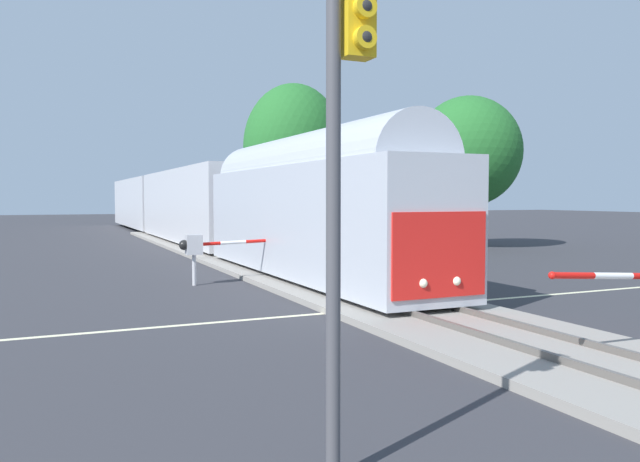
{
  "coord_description": "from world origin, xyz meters",
  "views": [
    {
      "loc": [
        -9.01,
        -15.08,
        3.1
      ],
      "look_at": [
        -0.59,
        3.8,
        2.0
      ],
      "focal_mm": 34.99,
      "sensor_mm": 36.0,
      "label": 1
    }
  ],
  "objects_px": {
    "elm_centre_background": "(294,147)",
    "maple_right_background": "(468,152)",
    "traffic_signal_near_left": "(345,119)",
    "traffic_signal_far_side": "(394,178)",
    "commuter_train": "(190,203)",
    "crossing_gate_far": "(209,246)"
  },
  "relations": [
    {
      "from": "commuter_train",
      "to": "traffic_signal_near_left",
      "type": "height_order",
      "value": "traffic_signal_near_left"
    },
    {
      "from": "traffic_signal_far_side",
      "to": "maple_right_background",
      "type": "distance_m",
      "value": 12.41
    },
    {
      "from": "elm_centre_background",
      "to": "maple_right_background",
      "type": "distance_m",
      "value": 11.47
    },
    {
      "from": "commuter_train",
      "to": "maple_right_background",
      "type": "relative_size",
      "value": 6.58
    },
    {
      "from": "commuter_train",
      "to": "elm_centre_background",
      "type": "xyz_separation_m",
      "value": [
        6.48,
        -2.45,
        3.77
      ]
    },
    {
      "from": "crossing_gate_far",
      "to": "commuter_train",
      "type": "bearing_deg",
      "value": 79.61
    },
    {
      "from": "traffic_signal_near_left",
      "to": "maple_right_background",
      "type": "distance_m",
      "value": 32.84
    },
    {
      "from": "crossing_gate_far",
      "to": "maple_right_background",
      "type": "xyz_separation_m",
      "value": [
        18.47,
        9.47,
        4.52
      ]
    },
    {
      "from": "commuter_train",
      "to": "traffic_signal_near_left",
      "type": "distance_m",
      "value": 36.08
    },
    {
      "from": "traffic_signal_far_side",
      "to": "elm_centre_background",
      "type": "bearing_deg",
      "value": 85.03
    },
    {
      "from": "commuter_train",
      "to": "crossing_gate_far",
      "type": "distance_m",
      "value": 20.12
    },
    {
      "from": "commuter_train",
      "to": "traffic_signal_far_side",
      "type": "height_order",
      "value": "traffic_signal_far_side"
    },
    {
      "from": "commuter_train",
      "to": "maple_right_background",
      "type": "xyz_separation_m",
      "value": [
        14.85,
        -10.28,
        3.19
      ]
    },
    {
      "from": "commuter_train",
      "to": "elm_centre_background",
      "type": "relative_size",
      "value": 5.71
    },
    {
      "from": "traffic_signal_near_left",
      "to": "elm_centre_background",
      "type": "height_order",
      "value": "elm_centre_background"
    },
    {
      "from": "elm_centre_background",
      "to": "maple_right_background",
      "type": "height_order",
      "value": "elm_centre_background"
    },
    {
      "from": "traffic_signal_far_side",
      "to": "traffic_signal_near_left",
      "type": "xyz_separation_m",
      "value": [
        -11.18,
        -17.78,
        -0.02
      ]
    },
    {
      "from": "traffic_signal_near_left",
      "to": "elm_centre_background",
      "type": "xyz_separation_m",
      "value": [
        12.51,
        33.1,
        2.56
      ]
    },
    {
      "from": "crossing_gate_far",
      "to": "elm_centre_background",
      "type": "relative_size",
      "value": 0.5
    },
    {
      "from": "maple_right_background",
      "to": "elm_centre_background",
      "type": "bearing_deg",
      "value": 136.9
    },
    {
      "from": "crossing_gate_far",
      "to": "elm_centre_background",
      "type": "xyz_separation_m",
      "value": [
        10.11,
        17.3,
        5.1
      ]
    },
    {
      "from": "commuter_train",
      "to": "elm_centre_background",
      "type": "distance_m",
      "value": 7.89
    }
  ]
}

